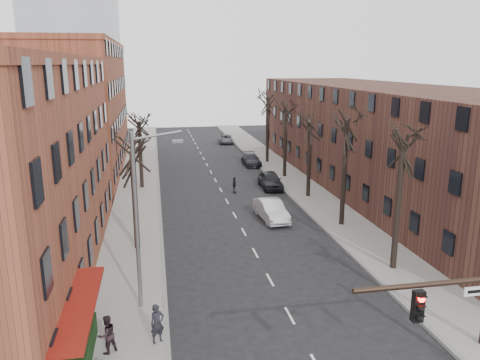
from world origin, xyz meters
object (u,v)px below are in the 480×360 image
parked_car_near (270,180)px  pedestrian_a (157,324)px  parked_car_mid (251,160)px  silver_sedan (271,210)px

parked_car_near → pedestrian_a: 27.66m
parked_car_mid → pedestrian_a: (-11.70, -36.11, 0.36)m
parked_car_near → pedestrian_a: (-11.36, -25.21, 0.22)m
silver_sedan → parked_car_mid: silver_sedan is taller
silver_sedan → parked_car_mid: (2.64, 20.45, -0.11)m
pedestrian_a → parked_car_near: bearing=40.3°
silver_sedan → pedestrian_a: size_ratio=2.69×
parked_car_near → pedestrian_a: size_ratio=2.70×
silver_sedan → parked_car_near: (2.31, 9.55, 0.03)m
parked_car_near → pedestrian_a: pedestrian_a is taller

